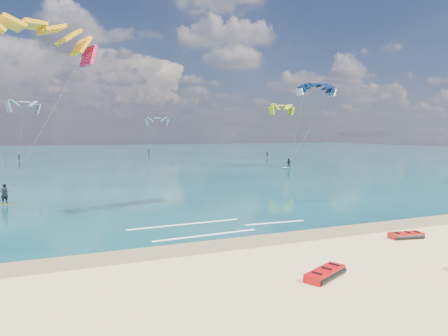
% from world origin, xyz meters
% --- Properties ---
extents(ground, '(320.00, 320.00, 0.00)m').
position_xyz_m(ground, '(0.00, 40.00, 0.00)').
color(ground, tan).
rests_on(ground, ground).
extents(wet_sand_strip, '(320.00, 2.40, 0.01)m').
position_xyz_m(wet_sand_strip, '(0.00, 3.00, 0.00)').
color(wet_sand_strip, olive).
rests_on(wet_sand_strip, ground).
extents(sea, '(320.00, 200.00, 0.04)m').
position_xyz_m(sea, '(0.00, 104.00, 0.02)').
color(sea, '#0A2C3C').
rests_on(sea, ground).
extents(packed_kite_left, '(2.62, 1.99, 0.39)m').
position_xyz_m(packed_kite_left, '(1.17, -3.02, 0.00)').
color(packed_kite_left, red).
rests_on(packed_kite_left, ground).
extents(packed_kite_mid, '(2.22, 1.39, 0.37)m').
position_xyz_m(packed_kite_mid, '(9.08, 0.27, 0.00)').
color(packed_kite_mid, '#B8140C').
rests_on(packed_kite_mid, ground).
extents(kitesurfer_main, '(9.98, 9.41, 14.62)m').
position_xyz_m(kitesurfer_main, '(-11.25, 17.12, 7.42)').
color(kitesurfer_main, gold).
rests_on(kitesurfer_main, sea).
extents(kitesurfer_far, '(8.80, 4.81, 15.13)m').
position_xyz_m(kitesurfer_far, '(29.25, 40.65, 7.98)').
color(kitesurfer_far, gold).
rests_on(kitesurfer_far, sea).
extents(shoreline_foam, '(11.31, 3.64, 0.01)m').
position_xyz_m(shoreline_foam, '(0.08, 6.59, 0.04)').
color(shoreline_foam, white).
rests_on(shoreline_foam, ground).
extents(distant_kites, '(80.47, 39.18, 13.74)m').
position_xyz_m(distant_kites, '(-3.62, 79.75, 5.91)').
color(distant_kites, teal).
rests_on(distant_kites, ground).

